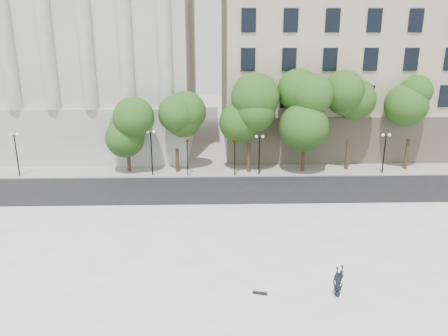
{
  "coord_description": "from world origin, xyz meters",
  "views": [
    {
      "loc": [
        0.49,
        -17.41,
        13.1
      ],
      "look_at": [
        1.24,
        10.0,
        4.64
      ],
      "focal_mm": 35.0,
      "sensor_mm": 36.0,
      "label": 1
    }
  ],
  "objects_px": {
    "traffic_light_east": "(235,139)",
    "person_lying": "(337,292)",
    "skateboard": "(260,293)",
    "traffic_light_west": "(187,139)"
  },
  "relations": [
    {
      "from": "traffic_light_east",
      "to": "person_lying",
      "type": "relative_size",
      "value": 2.52
    },
    {
      "from": "skateboard",
      "to": "traffic_light_east",
      "type": "bearing_deg",
      "value": 106.07
    },
    {
      "from": "traffic_light_east",
      "to": "person_lying",
      "type": "bearing_deg",
      "value": -78.78
    },
    {
      "from": "person_lying",
      "to": "traffic_light_east",
      "type": "bearing_deg",
      "value": 81.54
    },
    {
      "from": "traffic_light_west",
      "to": "skateboard",
      "type": "distance_m",
      "value": 21.25
    },
    {
      "from": "person_lying",
      "to": "skateboard",
      "type": "relative_size",
      "value": 2.23
    },
    {
      "from": "person_lying",
      "to": "traffic_light_west",
      "type": "bearing_deg",
      "value": 92.8
    },
    {
      "from": "traffic_light_west",
      "to": "person_lying",
      "type": "xyz_separation_m",
      "value": [
        8.59,
        -20.76,
        -2.99
      ]
    },
    {
      "from": "traffic_light_west",
      "to": "skateboard",
      "type": "bearing_deg",
      "value": -77.02
    },
    {
      "from": "traffic_light_east",
      "to": "person_lying",
      "type": "xyz_separation_m",
      "value": [
        4.12,
        -20.76,
        -3.03
      ]
    }
  ]
}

